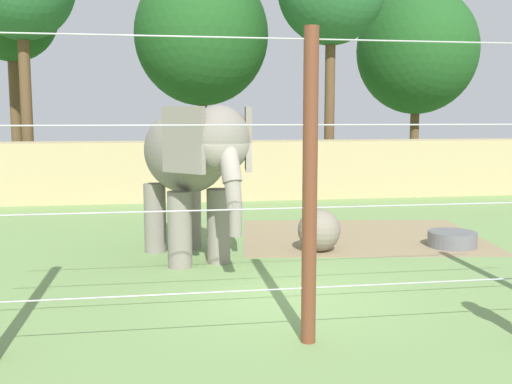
{
  "coord_description": "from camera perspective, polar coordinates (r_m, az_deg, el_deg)",
  "views": [
    {
      "loc": [
        -2.01,
        -9.75,
        2.99
      ],
      "look_at": [
        0.01,
        2.67,
        1.4
      ],
      "focal_mm": 42.4,
      "sensor_mm": 36.0,
      "label": 1
    }
  ],
  "objects": [
    {
      "name": "tree_behind_wall",
      "position": [
        29.07,
        -22.15,
        15.32
      ],
      "size": [
        4.01,
        4.01,
        9.53
      ],
      "color": "brown",
      "rests_on": "ground"
    },
    {
      "name": "embankment_wall",
      "position": [
        21.94,
        -3.92,
        2.08
      ],
      "size": [
        36.0,
        1.8,
        2.09
      ],
      "primitive_type": "cube",
      "color": "tan",
      "rests_on": "ground"
    },
    {
      "name": "water_tub",
      "position": [
        14.62,
        18.02,
        -4.23
      ],
      "size": [
        1.1,
        1.1,
        0.35
      ],
      "color": "slate",
      "rests_on": "ground"
    },
    {
      "name": "cable_fence",
      "position": [
        7.83,
        5.52,
        0.36
      ],
      "size": [
        9.17,
        0.19,
        4.11
      ],
      "color": "brown",
      "rests_on": "ground"
    },
    {
      "name": "ground_plane",
      "position": [
        10.4,
        2.36,
        -9.52
      ],
      "size": [
        120.0,
        120.0,
        0.0
      ],
      "primitive_type": "plane",
      "color": "#759956"
    },
    {
      "name": "enrichment_ball",
      "position": [
        13.47,
        5.97,
        -3.6
      ],
      "size": [
        0.95,
        0.95,
        0.95
      ],
      "primitive_type": "sphere",
      "color": "gray",
      "rests_on": "ground"
    },
    {
      "name": "tree_far_right",
      "position": [
        31.57,
        14.94,
        12.74
      ],
      "size": [
        5.91,
        5.91,
        9.29
      ],
      "color": "brown",
      "rests_on": "ground"
    },
    {
      "name": "tree_far_left",
      "position": [
        28.62,
        -5.16,
        14.5
      ],
      "size": [
        6.1,
        6.1,
        9.86
      ],
      "color": "brown",
      "rests_on": "ground"
    },
    {
      "name": "elephant",
      "position": [
        12.42,
        -6.21,
        3.1
      ],
      "size": [
        2.46,
        4.14,
        3.19
      ],
      "color": "gray",
      "rests_on": "ground"
    },
    {
      "name": "dirt_patch",
      "position": [
        15.38,
        9.83,
        -4.11
      ],
      "size": [
        6.44,
        5.4,
        0.01
      ],
      "primitive_type": "cube",
      "rotation": [
        0.0,
        0.0,
        -0.14
      ],
      "color": "#937F5B",
      "rests_on": "ground"
    }
  ]
}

